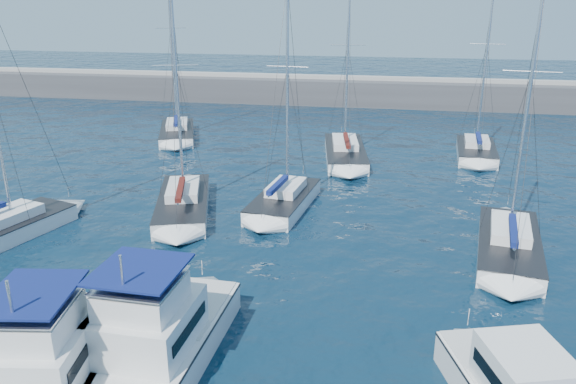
% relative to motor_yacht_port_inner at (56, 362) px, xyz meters
% --- Properties ---
extents(ground, '(220.00, 220.00, 0.00)m').
position_rel_motor_yacht_port_inner_xyz_m(ground, '(3.38, 4.50, -1.13)').
color(ground, black).
rests_on(ground, ground).
extents(breakwater, '(160.00, 6.00, 4.45)m').
position_rel_motor_yacht_port_inner_xyz_m(breakwater, '(3.38, 56.50, -0.08)').
color(breakwater, '#424244').
rests_on(breakwater, ground).
extents(motor_yacht_port_inner, '(4.55, 8.74, 4.69)m').
position_rel_motor_yacht_port_inner_xyz_m(motor_yacht_port_inner, '(0.00, 0.00, 0.00)').
color(motor_yacht_port_inner, silver).
rests_on(motor_yacht_port_inner, ground).
extents(motor_yacht_stbd_inner, '(4.02, 8.13, 4.69)m').
position_rel_motor_yacht_port_inner_xyz_m(motor_yacht_stbd_inner, '(2.76, 2.05, 0.00)').
color(motor_yacht_stbd_inner, silver).
rests_on(motor_yacht_stbd_inner, ground).
extents(sailboat_mid_a, '(5.26, 8.84, 15.93)m').
position_rel_motor_yacht_port_inner_xyz_m(sailboat_mid_a, '(-10.23, 11.09, -0.60)').
color(sailboat_mid_a, silver).
rests_on(sailboat_mid_a, ground).
extents(sailboat_mid_b, '(5.54, 9.63, 14.30)m').
position_rel_motor_yacht_port_inner_xyz_m(sailboat_mid_b, '(-1.78, 17.10, -0.62)').
color(sailboat_mid_b, silver).
rests_on(sailboat_mid_b, ground).
extents(sailboat_mid_c, '(3.86, 7.81, 14.12)m').
position_rel_motor_yacht_port_inner_xyz_m(sailboat_mid_c, '(4.39, 18.70, -0.61)').
color(sailboat_mid_c, white).
rests_on(sailboat_mid_c, ground).
extents(sailboat_mid_e, '(4.39, 9.12, 15.03)m').
position_rel_motor_yacht_port_inner_xyz_m(sailboat_mid_e, '(17.26, 14.10, -0.61)').
color(sailboat_mid_e, white).
rests_on(sailboat_mid_e, ground).
extents(sailboat_back_a, '(5.75, 9.26, 16.20)m').
position_rel_motor_yacht_port_inner_xyz_m(sailboat_back_a, '(-9.10, 35.37, -0.60)').
color(sailboat_back_a, silver).
rests_on(sailboat_back_a, ground).
extents(sailboat_back_b, '(4.49, 10.21, 14.64)m').
position_rel_motor_yacht_port_inner_xyz_m(sailboat_back_b, '(7.28, 31.00, -0.63)').
color(sailboat_back_b, white).
rests_on(sailboat_back_b, ground).
extents(sailboat_back_c, '(3.63, 7.63, 14.73)m').
position_rel_motor_yacht_port_inner_xyz_m(sailboat_back_c, '(18.12, 33.34, -0.60)').
color(sailboat_back_c, silver).
rests_on(sailboat_back_c, ground).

